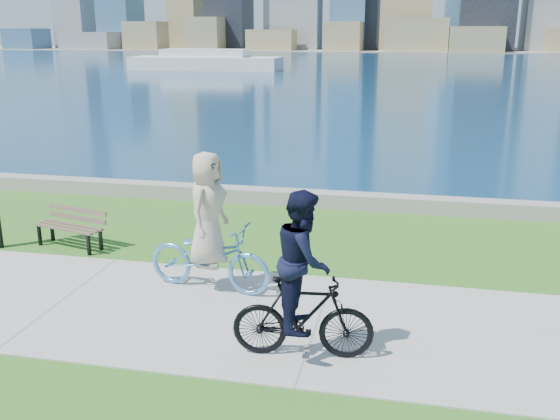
# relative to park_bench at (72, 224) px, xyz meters

# --- Properties ---
(ground) EXTENTS (320.00, 320.00, 0.00)m
(ground) POSITION_rel_park_bench_xyz_m (5.16, -2.31, -0.46)
(ground) COLOR #2A6019
(ground) RESTS_ON ground
(concrete_path) EXTENTS (80.00, 3.50, 0.02)m
(concrete_path) POSITION_rel_park_bench_xyz_m (5.16, -2.31, -0.45)
(concrete_path) COLOR #9B9B96
(concrete_path) RESTS_ON ground
(seawall) EXTENTS (90.00, 0.50, 0.35)m
(seawall) POSITION_rel_park_bench_xyz_m (5.16, 3.89, -0.28)
(seawall) COLOR gray
(seawall) RESTS_ON ground
(bay_water) EXTENTS (320.00, 131.00, 0.01)m
(bay_water) POSITION_rel_park_bench_xyz_m (5.16, 69.69, -0.45)
(bay_water) COLOR navy
(bay_water) RESTS_ON ground
(far_shore) EXTENTS (320.00, 30.00, 0.12)m
(far_shore) POSITION_rel_park_bench_xyz_m (5.16, 127.69, -0.40)
(far_shore) COLOR gray
(far_shore) RESTS_ON ground
(ferry_near) EXTENTS (15.99, 4.57, 2.17)m
(ferry_near) POSITION_rel_park_bench_xyz_m (-15.71, 54.37, 0.45)
(ferry_near) COLOR silver
(ferry_near) RESTS_ON ground
(park_bench) EXTENTS (1.52, 0.84, 0.75)m
(park_bench) POSITION_rel_park_bench_xyz_m (0.00, 0.00, 0.00)
(park_bench) COLOR black
(park_bench) RESTS_ON ground
(cyclist_woman) EXTENTS (1.02, 2.18, 2.26)m
(cyclist_woman) POSITION_rel_park_bench_xyz_m (3.28, -1.46, 0.40)
(cyclist_woman) COLOR #5293C7
(cyclist_woman) RESTS_ON ground
(cyclist_man) EXTENTS (0.75, 1.84, 2.20)m
(cyclist_man) POSITION_rel_park_bench_xyz_m (5.13, -3.29, 0.49)
(cyclist_man) COLOR black
(cyclist_man) RESTS_ON ground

